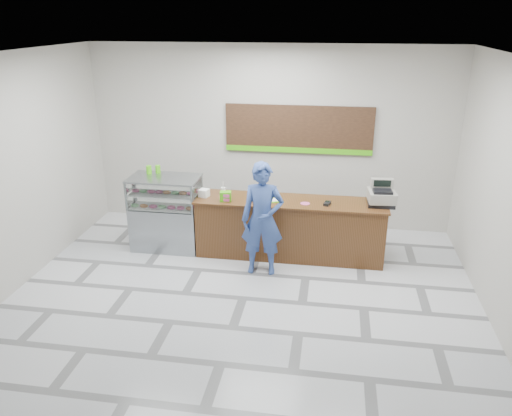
% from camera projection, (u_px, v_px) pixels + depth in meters
% --- Properties ---
extents(floor, '(7.00, 7.00, 0.00)m').
position_uv_depth(floor, '(243.00, 298.00, 7.49)').
color(floor, silver).
rests_on(floor, ground).
extents(back_wall, '(7.00, 0.00, 7.00)m').
position_uv_depth(back_wall, '(270.00, 138.00, 9.61)').
color(back_wall, '#B7B2A8').
rests_on(back_wall, floor).
extents(ceiling, '(7.00, 7.00, 0.00)m').
position_uv_depth(ceiling, '(240.00, 56.00, 6.22)').
color(ceiling, silver).
rests_on(ceiling, back_wall).
extents(sales_counter, '(3.26, 0.76, 1.03)m').
position_uv_depth(sales_counter, '(290.00, 228.00, 8.65)').
color(sales_counter, '#583119').
rests_on(sales_counter, floor).
extents(display_case, '(1.22, 0.72, 1.33)m').
position_uv_depth(display_case, '(166.00, 212.00, 8.91)').
color(display_case, gray).
rests_on(display_case, floor).
extents(menu_board, '(2.80, 0.06, 0.90)m').
position_uv_depth(menu_board, '(299.00, 130.00, 9.43)').
color(menu_board, black).
rests_on(menu_board, back_wall).
extents(cash_register, '(0.47, 0.49, 0.41)m').
position_uv_depth(cash_register, '(382.00, 196.00, 8.24)').
color(cash_register, black).
rests_on(cash_register, sales_counter).
extents(card_terminal, '(0.13, 0.19, 0.04)m').
position_uv_depth(card_terminal, '(327.00, 204.00, 8.26)').
color(card_terminal, black).
rests_on(card_terminal, sales_counter).
extents(serving_tray, '(0.39, 0.33, 0.02)m').
position_uv_depth(serving_tray, '(273.00, 200.00, 8.45)').
color(serving_tray, '#62C81C').
rests_on(serving_tray, sales_counter).
extents(napkin_box, '(0.19, 0.19, 0.13)m').
position_uv_depth(napkin_box, '(204.00, 193.00, 8.62)').
color(napkin_box, white).
rests_on(napkin_box, sales_counter).
extents(straw_cup, '(0.08, 0.08, 0.13)m').
position_uv_depth(straw_cup, '(223.00, 191.00, 8.73)').
color(straw_cup, silver).
rests_on(straw_cup, sales_counter).
extents(promo_box, '(0.20, 0.15, 0.17)m').
position_uv_depth(promo_box, '(226.00, 196.00, 8.41)').
color(promo_box, '#4ABF11').
rests_on(promo_box, sales_counter).
extents(donut_decal, '(0.16, 0.16, 0.00)m').
position_uv_depth(donut_decal, '(305.00, 204.00, 8.32)').
color(donut_decal, '#DA518E').
rests_on(donut_decal, sales_counter).
extents(green_cup_left, '(0.09, 0.09, 0.15)m').
position_uv_depth(green_cup_left, '(149.00, 170.00, 8.85)').
color(green_cup_left, '#4ABF11').
rests_on(green_cup_left, display_case).
extents(green_cup_right, '(0.09, 0.09, 0.14)m').
position_uv_depth(green_cup_right, '(158.00, 169.00, 8.90)').
color(green_cup_right, '#4ABF11').
rests_on(green_cup_right, display_case).
extents(customer, '(0.71, 0.49, 1.86)m').
position_uv_depth(customer, '(262.00, 219.00, 7.95)').
color(customer, '#314A8E').
rests_on(customer, floor).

